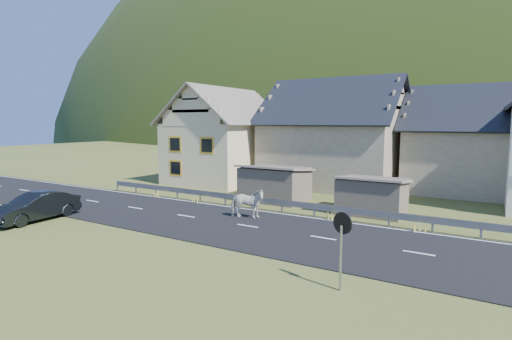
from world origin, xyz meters
The scene contains 14 objects.
ground centered at (0.00, 0.00, 0.00)m, with size 160.00×160.00×0.00m, color #445022.
road centered at (0.00, 0.00, 0.02)m, with size 60.00×7.00×0.04m, color black.
lane_markings centered at (0.00, 0.00, 0.04)m, with size 60.00×6.60×0.01m, color silver.
guardrail centered at (0.00, 3.68, 0.56)m, with size 28.10×0.09×0.75m.
shed_left centered at (-2.00, 6.50, 1.10)m, with size 4.30×3.30×2.40m, color #6C5E50.
shed_right centered at (4.50, 6.00, 1.00)m, with size 3.80×2.90×2.20m, color #6C5E50.
house_cream centered at (-10.00, 12.00, 4.36)m, with size 7.80×9.80×8.30m.
house_stone_a centered at (-1.00, 15.00, 4.63)m, with size 10.80×9.80×8.90m.
house_stone_b centered at (9.00, 17.00, 4.24)m, with size 9.80×8.80×8.10m.
mountain centered at (5.00, 180.00, -20.00)m, with size 440.00×280.00×260.00m, color #1B360E.
conifer_patch centered at (-55.00, 110.00, 6.00)m, with size 76.00×50.00×28.00m, color black.
horse centered at (-0.90, 1.35, 0.85)m, with size 1.92×0.87×1.62m, color silver.
car centered at (-10.23, -4.71, 0.73)m, with size 1.55×4.46×1.47m, color black.
traffic_mirror centered at (6.50, -4.81, 1.80)m, with size 0.66×0.28×2.45m.
Camera 1 is at (10.40, -16.31, 5.18)m, focal length 28.00 mm.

